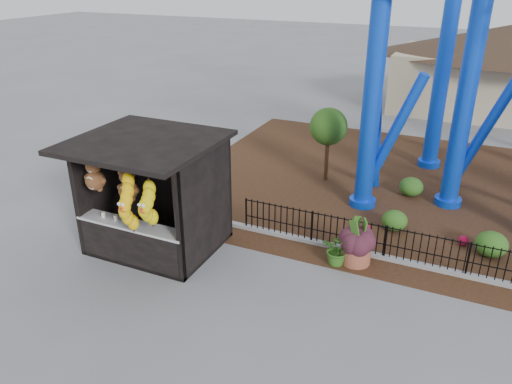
% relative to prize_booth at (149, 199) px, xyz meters
% --- Properties ---
extents(ground, '(120.00, 120.00, 0.00)m').
position_rel_prize_booth_xyz_m(ground, '(3.00, -0.90, -1.53)').
color(ground, slate).
rests_on(ground, ground).
extents(mulch_bed, '(18.00, 12.00, 0.02)m').
position_rel_prize_booth_xyz_m(mulch_bed, '(7.00, 7.10, -1.53)').
color(mulch_bed, '#331E11').
rests_on(mulch_bed, ground).
extents(curb, '(18.00, 0.18, 0.12)m').
position_rel_prize_booth_xyz_m(curb, '(7.00, 2.10, -1.47)').
color(curb, gray).
rests_on(curb, ground).
extents(prize_booth, '(3.50, 3.40, 3.12)m').
position_rel_prize_booth_xyz_m(prize_booth, '(0.00, 0.00, 0.00)').
color(prize_booth, black).
rests_on(prize_booth, ground).
extents(picket_fence, '(12.20, 0.06, 1.00)m').
position_rel_prize_booth_xyz_m(picket_fence, '(7.90, 2.10, -1.03)').
color(picket_fence, black).
rests_on(picket_fence, ground).
extents(terracotta_planter, '(0.92, 0.92, 0.55)m').
position_rel_prize_booth_xyz_m(terracotta_planter, '(5.15, 1.64, -1.26)').
color(terracotta_planter, '#964E36').
rests_on(terracotta_planter, ground).
extents(planter_foliage, '(0.70, 0.70, 0.64)m').
position_rel_prize_booth_xyz_m(planter_foliage, '(5.15, 1.64, -0.67)').
color(planter_foliage, '#381621').
rests_on(planter_foliage, terracotta_planter).
extents(potted_plant, '(0.81, 0.71, 0.88)m').
position_rel_prize_booth_xyz_m(potted_plant, '(4.75, 1.37, -1.10)').
color(potted_plant, '#205719').
rests_on(potted_plant, ground).
extents(landscaping, '(7.77, 3.84, 0.67)m').
position_rel_prize_booth_xyz_m(landscaping, '(7.91, 4.48, -1.23)').
color(landscaping, '#2A5418').
rests_on(landscaping, mulch_bed).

